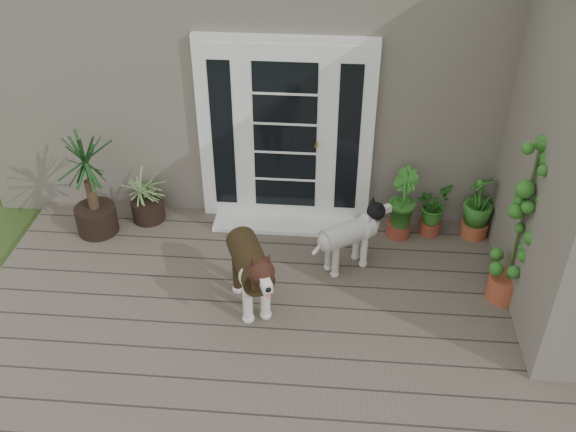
{
  "coord_description": "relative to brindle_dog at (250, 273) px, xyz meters",
  "views": [
    {
      "loc": [
        0.35,
        -3.55,
        4.38
      ],
      "look_at": [
        -0.1,
        1.75,
        0.7
      ],
      "focal_mm": 39.84,
      "sensor_mm": 36.0,
      "label": 1
    }
  ],
  "objects": [
    {
      "name": "house_main",
      "position": [
        0.4,
        3.61,
        1.03
      ],
      "size": [
        7.4,
        4.0,
        3.1
      ],
      "primitive_type": "cube",
      "color": "#665E54",
      "rests_on": "ground"
    },
    {
      "name": "white_dog",
      "position": [
        0.91,
        0.66,
        -0.08
      ],
      "size": [
        0.82,
        0.71,
        0.64
      ],
      "primitive_type": null,
      "rotation": [
        0.0,
        0.0,
        -0.97
      ],
      "color": "white",
      "rests_on": "deck"
    },
    {
      "name": "herb_b",
      "position": [
        1.49,
        1.29,
        -0.1
      ],
      "size": [
        0.47,
        0.47,
        0.6
      ],
      "primitive_type": "imported",
      "rotation": [
        0.0,
        0.0,
        1.77
      ],
      "color": "#1D5117",
      "rests_on": "deck"
    },
    {
      "name": "herb_c",
      "position": [
        2.34,
        1.36,
        -0.08
      ],
      "size": [
        0.57,
        0.57,
        0.63
      ],
      "primitive_type": "imported",
      "rotation": [
        0.0,
        0.0,
        4.05
      ],
      "color": "#174F16",
      "rests_on": "deck"
    },
    {
      "name": "door_unit",
      "position": [
        0.2,
        1.56,
        0.68
      ],
      "size": [
        1.9,
        0.14,
        2.15
      ],
      "primitive_type": "cube",
      "color": "white",
      "rests_on": "deck"
    },
    {
      "name": "brindle_dog",
      "position": [
        0.0,
        0.0,
        0.0
      ],
      "size": [
        0.74,
        1.04,
        0.8
      ],
      "primitive_type": null,
      "rotation": [
        0.0,
        0.0,
        3.53
      ],
      "color": "#322512",
      "rests_on": "deck"
    },
    {
      "name": "sapling",
      "position": [
        2.47,
        0.32,
        0.51
      ],
      "size": [
        0.66,
        0.66,
        1.81
      ],
      "primitive_type": null,
      "rotation": [
        0.0,
        0.0,
        -0.27
      ],
      "color": "#1E4F16",
      "rests_on": "deck"
    },
    {
      "name": "door_step",
      "position": [
        0.2,
        1.36,
        -0.37
      ],
      "size": [
        1.6,
        0.4,
        0.05
      ],
      "primitive_type": "cube",
      "color": "white",
      "rests_on": "deck"
    },
    {
      "name": "herb_a",
      "position": [
        1.85,
        1.36,
        -0.14
      ],
      "size": [
        0.54,
        0.54,
        0.51
      ],
      "primitive_type": "imported",
      "rotation": [
        0.0,
        0.0,
        1.12
      ],
      "color": "#1E611B",
      "rests_on": "deck"
    },
    {
      "name": "yucca",
      "position": [
        -1.89,
        1.07,
        0.23
      ],
      "size": [
        1.05,
        1.05,
        1.25
      ],
      "primitive_type": null,
      "rotation": [
        0.0,
        0.0,
        0.24
      ],
      "color": "black",
      "rests_on": "deck"
    },
    {
      "name": "clog_left",
      "position": [
        0.93,
        1.22,
        -0.36
      ],
      "size": [
        0.16,
        0.29,
        0.08
      ],
      "primitive_type": null,
      "rotation": [
        0.0,
        0.0,
        0.09
      ],
      "color": "#163718",
      "rests_on": "deck"
    },
    {
      "name": "clog_right",
      "position": [
        1.14,
        1.35,
        -0.35
      ],
      "size": [
        0.15,
        0.31,
        0.09
      ],
      "primitive_type": null,
      "rotation": [
        0.0,
        0.0,
        -0.01
      ],
      "color": "black",
      "rests_on": "deck"
    },
    {
      "name": "spider_plant",
      "position": [
        -1.38,
        1.36,
        -0.06
      ],
      "size": [
        0.82,
        0.82,
        0.67
      ],
      "primitive_type": null,
      "rotation": [
        0.0,
        0.0,
        0.41
      ],
      "color": "#87AD6A",
      "rests_on": "deck"
    },
    {
      "name": "deck",
      "position": [
        0.4,
        -0.64,
        -0.46
      ],
      "size": [
        6.2,
        4.6,
        0.12
      ],
      "primitive_type": "cube",
      "color": "#6B5B4C",
      "rests_on": "ground"
    }
  ]
}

